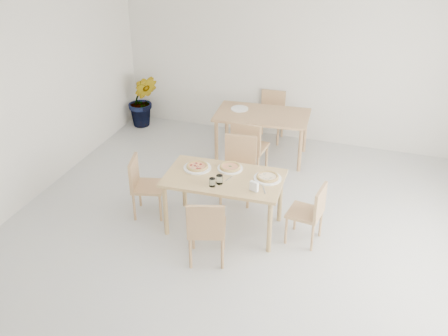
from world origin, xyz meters
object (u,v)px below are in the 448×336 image
(plate_margherita, at_px, (230,168))
(plate_empty, at_px, (240,109))
(plate_pepperoni, at_px, (197,168))
(pizza_margherita, at_px, (230,167))
(tumbler_a, at_px, (220,179))
(chair_back_s, at_px, (248,145))
(chair_north, at_px, (239,164))
(pizza_mushroom, at_px, (268,177))
(plate_mushroom, at_px, (267,178))
(potted_plant, at_px, (143,101))
(pizza_pepperoni, at_px, (197,166))
(napkin_holder, at_px, (254,187))
(second_table, at_px, (262,119))
(tumbler_b, at_px, (212,182))
(chair_east, at_px, (311,210))
(main_table, at_px, (224,183))
(chair_back_n, at_px, (272,112))
(chair_south, at_px, (206,227))
(chair_west, at_px, (143,182))

(plate_margherita, distance_m, plate_empty, 2.00)
(plate_pepperoni, xyz_separation_m, pizza_margherita, (0.40, 0.12, 0.02))
(tumbler_a, bearing_deg, chair_back_s, 93.06)
(chair_north, distance_m, pizza_mushroom, 0.92)
(plate_mushroom, bearing_deg, plate_pepperoni, -178.30)
(chair_back_s, relative_size, potted_plant, 0.95)
(pizza_pepperoni, relative_size, chair_back_s, 0.40)
(napkin_holder, xyz_separation_m, potted_plant, (-2.88, 2.80, -0.32))
(napkin_holder, xyz_separation_m, second_table, (-0.52, 2.30, -0.15))
(tumbler_b, height_order, plate_empty, tumbler_b)
(napkin_holder, distance_m, second_table, 2.36)
(chair_east, bearing_deg, pizza_mushroom, -90.38)
(main_table, xyz_separation_m, pizza_margherita, (0.01, 0.22, 0.12))
(napkin_holder, relative_size, second_table, 0.08)
(plate_empty, bearing_deg, chair_back_n, 60.97)
(tumbler_b, height_order, second_table, tumbler_b)
(main_table, height_order, plate_margherita, plate_margherita)
(chair_east, bearing_deg, second_table, -142.66)
(plate_margherita, bearing_deg, chair_back_s, 94.45)
(chair_south, xyz_separation_m, plate_pepperoni, (-0.44, 0.86, 0.26))
(chair_south, distance_m, chair_west, 1.37)
(chair_south, xyz_separation_m, tumbler_a, (-0.05, 0.59, 0.30))
(second_table, bearing_deg, plate_empty, 165.72)
(second_table, xyz_separation_m, chair_back_n, (-0.02, 0.74, -0.18))
(chair_north, height_order, plate_empty, chair_north)
(pizza_mushroom, relative_size, potted_plant, 0.34)
(main_table, relative_size, chair_back_s, 1.62)
(chair_north, distance_m, plate_empty, 1.44)
(chair_east, distance_m, pizza_pepperoni, 1.53)
(pizza_margherita, distance_m, plate_empty, 2.00)
(chair_south, height_order, tumbler_b, chair_south)
(second_table, bearing_deg, chair_east, -65.01)
(plate_empty, bearing_deg, pizza_pepperoni, -87.82)
(main_table, xyz_separation_m, napkin_holder, (0.45, -0.21, 0.15))
(second_table, bearing_deg, chair_north, -93.99)
(main_table, xyz_separation_m, second_table, (-0.08, 2.09, 0.00))
(plate_pepperoni, relative_size, potted_plant, 0.36)
(napkin_holder, bearing_deg, plate_empty, 129.05)
(main_table, bearing_deg, plate_pepperoni, 162.72)
(plate_pepperoni, bearing_deg, plate_margherita, 16.62)
(chair_south, xyz_separation_m, tumbler_b, (-0.11, 0.50, 0.30))
(tumbler_a, distance_m, tumbler_b, 0.11)
(plate_mushroom, bearing_deg, second_table, 106.94)
(main_table, relative_size, tumbler_a, 13.72)
(chair_north, height_order, plate_pepperoni, chair_north)
(main_table, bearing_deg, chair_north, 90.99)
(plate_empty, distance_m, potted_plant, 2.03)
(plate_pepperoni, bearing_deg, chair_back_s, 76.04)
(pizza_pepperoni, xyz_separation_m, second_table, (0.32, 1.99, -0.12))
(chair_back_s, bearing_deg, potted_plant, -23.38)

